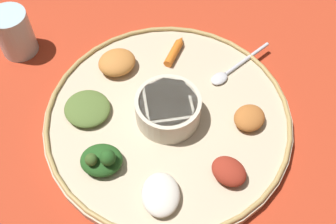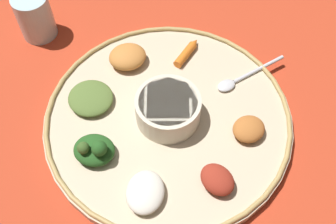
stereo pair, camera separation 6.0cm
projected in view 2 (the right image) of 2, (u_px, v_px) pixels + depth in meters
name	position (u px, v px, depth m)	size (l,w,h in m)	color
ground_plane	(168.00, 123.00, 0.71)	(2.40, 2.40, 0.00)	#B7381E
platter	(168.00, 120.00, 0.70)	(0.42, 0.42, 0.02)	#C6B293
platter_rim	(168.00, 116.00, 0.69)	(0.42, 0.42, 0.01)	tan
center_bowl	(168.00, 108.00, 0.67)	(0.11, 0.11, 0.05)	beige
spoon	(240.00, 78.00, 0.74)	(0.10, 0.13, 0.01)	silver
greens_pile	(94.00, 150.00, 0.64)	(0.08, 0.07, 0.05)	#23511E
carrot_near_spoon	(187.00, 52.00, 0.76)	(0.03, 0.07, 0.02)	orange
mound_rice_white	(145.00, 192.00, 0.61)	(0.07, 0.06, 0.02)	silver
mound_chickpea	(249.00, 129.00, 0.67)	(0.05, 0.05, 0.03)	#B2662D
mound_beet	(217.00, 180.00, 0.62)	(0.06, 0.05, 0.03)	maroon
mound_collards	(91.00, 98.00, 0.70)	(0.08, 0.08, 0.02)	#567033
mound_squash	(128.00, 57.00, 0.75)	(0.07, 0.06, 0.03)	#C67A38
drinking_glass	(36.00, 19.00, 0.80)	(0.07, 0.07, 0.09)	silver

